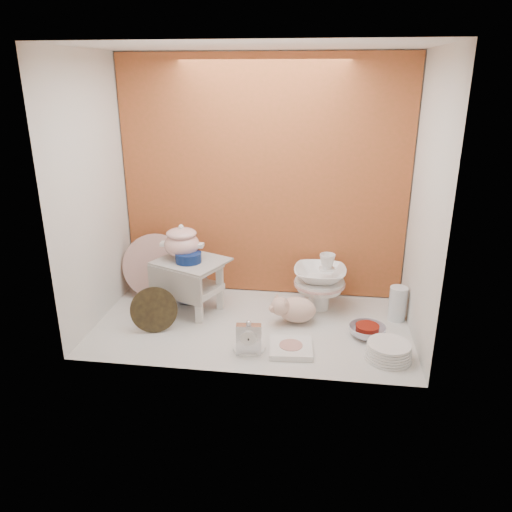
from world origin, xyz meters
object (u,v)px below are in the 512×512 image
Objects in this scene: soup_tureen at (182,241)px; blue_white_vase at (189,281)px; mantel_clock at (249,338)px; plush_pig at (297,309)px; floral_platter at (155,266)px; porcelain_tower at (320,281)px; crystal_bowl at (367,331)px; gold_rim_teacup at (249,338)px; dinner_plate_stack at (389,351)px; step_stool at (192,286)px.

blue_white_vase is (0.00, 0.09, -0.30)m from soup_tureen.
plush_pig is at bearing 53.71° from mantel_clock.
porcelain_tower is (1.06, -0.06, -0.02)m from floral_platter.
crystal_bowl is at bearing 17.54° from mantel_clock.
soup_tureen is 0.87m from porcelain_tower.
gold_rim_teacup is 0.37× the size of porcelain_tower.
dinner_plate_stack is at bearing -20.43° from soup_tureen.
soup_tureen reaches higher than step_stool.
mantel_clock is at bearing -156.61° from crystal_bowl.
gold_rim_teacup is (-0.01, 0.05, -0.03)m from mantel_clock.
gold_rim_teacup is at bearing -123.34° from porcelain_tower.
blue_white_vase is 0.96× the size of plush_pig.
mantel_clock is 0.79× the size of dinner_plate_stack.
soup_tureen is at bearing -33.58° from floral_platter.
plush_pig is 2.08× the size of gold_rim_teacup.
gold_rim_teacup is at bearing 91.91° from mantel_clock.
crystal_bowl is 0.56× the size of porcelain_tower.
blue_white_vase is at bearing 159.94° from plush_pig.
mantel_clock is (0.71, -0.65, -0.11)m from floral_platter.
mantel_clock is at bearing -82.25° from gold_rim_teacup.
dinner_plate_stack is 0.66× the size of porcelain_tower.
crystal_bowl is (0.62, 0.27, -0.06)m from mantel_clock.
floral_platter is 2.06× the size of crystal_bowl.
soup_tureen is 0.74m from gold_rim_teacup.
floral_platter reaches higher than crystal_bowl.
step_stool reaches higher than plush_pig.
soup_tureen is 1.33× the size of mantel_clock.
gold_rim_teacup is at bearing -43.22° from soup_tureen.
mantel_clock is at bearing -176.00° from dinner_plate_stack.
blue_white_vase is at bearing 131.00° from gold_rim_teacup.
soup_tureen is at bearing 168.46° from crystal_bowl.
floral_platter reaches higher than plush_pig.
step_stool is 1.37× the size of plush_pig.
soup_tureen is 0.31m from blue_white_vase.
step_stool is 0.78m from porcelain_tower.
floral_platter is 1.55× the size of blue_white_vase.
step_stool is 0.59m from gold_rim_teacup.
plush_pig is at bearing 17.10° from step_stool.
mantel_clock is 0.52× the size of porcelain_tower.
mantel_clock is (0.48, -0.49, -0.34)m from soup_tureen.
mantel_clock is at bearing -45.92° from soup_tureen.
dinner_plate_stack is (1.19, -0.44, -0.39)m from soup_tureen.
mantel_clock is (0.47, -0.59, -0.04)m from blue_white_vase.
step_stool is 1.54× the size of soup_tureen.
porcelain_tower reaches higher than mantel_clock.
soup_tureen is 1.24× the size of crystal_bowl.
soup_tureen is at bearing 128.23° from mantel_clock.
soup_tureen is at bearing 167.35° from plush_pig.
blue_white_vase is at bearing 163.77° from crystal_bowl.
blue_white_vase is at bearing -14.06° from floral_platter.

